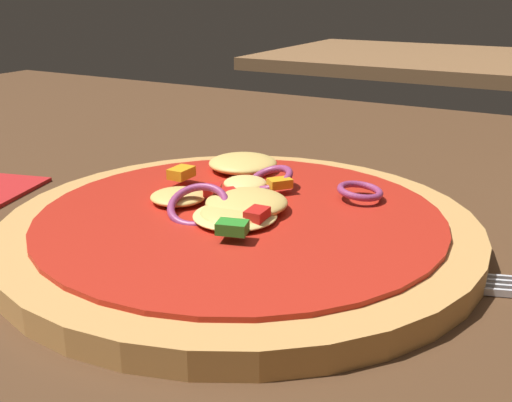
# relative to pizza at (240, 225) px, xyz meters

# --- Properties ---
(dining_table) EXTENTS (1.41, 1.04, 0.03)m
(dining_table) POSITION_rel_pizza_xyz_m (-0.04, -0.03, -0.02)
(dining_table) COLOR #4C301C
(dining_table) RESTS_ON ground
(pizza) EXTENTS (0.29, 0.29, 0.03)m
(pizza) POSITION_rel_pizza_xyz_m (0.00, 0.00, 0.00)
(pizza) COLOR tan
(pizza) RESTS_ON dining_table
(background_table) EXTENTS (0.80, 0.53, 0.03)m
(background_table) POSITION_rel_pizza_xyz_m (-0.12, 1.11, -0.02)
(background_table) COLOR brown
(background_table) RESTS_ON ground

